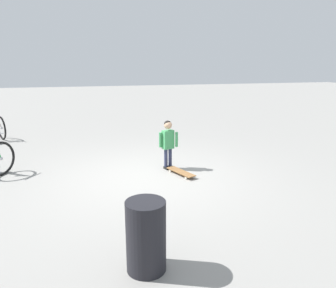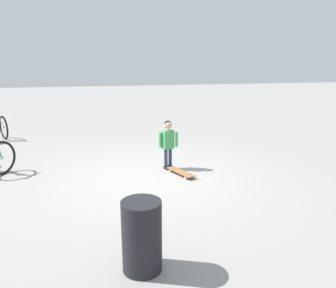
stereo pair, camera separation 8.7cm
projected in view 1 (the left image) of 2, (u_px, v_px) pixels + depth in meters
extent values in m
plane|color=gray|center=(147.00, 178.00, 6.55)|extent=(50.00, 50.00, 0.00)
cylinder|color=#2D3351|center=(170.00, 157.00, 7.10)|extent=(0.08, 0.08, 0.42)
cube|color=black|center=(171.00, 167.00, 7.13)|extent=(0.12, 0.17, 0.05)
cylinder|color=#2D3351|center=(166.00, 158.00, 7.04)|extent=(0.08, 0.08, 0.42)
cube|color=black|center=(167.00, 168.00, 7.07)|extent=(0.12, 0.17, 0.05)
cube|color=#3F9959|center=(168.00, 139.00, 6.97)|extent=(0.27, 0.21, 0.40)
cylinder|color=#3F9959|center=(177.00, 140.00, 6.97)|extent=(0.06, 0.06, 0.32)
cylinder|color=#3F9959|center=(160.00, 140.00, 6.94)|extent=(0.06, 0.06, 0.32)
sphere|color=tan|center=(168.00, 125.00, 6.89)|extent=(0.17, 0.17, 0.17)
sphere|color=black|center=(168.00, 124.00, 6.90)|extent=(0.16, 0.16, 0.16)
cube|color=olive|center=(181.00, 172.00, 6.71)|extent=(0.46, 0.77, 0.02)
cube|color=#B7B7BC|center=(189.00, 176.00, 6.51)|extent=(0.11, 0.07, 0.02)
cube|color=#B7B7BC|center=(173.00, 169.00, 6.92)|extent=(0.11, 0.07, 0.02)
cylinder|color=beige|center=(192.00, 176.00, 6.56)|extent=(0.05, 0.06, 0.06)
cylinder|color=beige|center=(186.00, 178.00, 6.47)|extent=(0.05, 0.06, 0.06)
cylinder|color=beige|center=(176.00, 169.00, 6.97)|extent=(0.05, 0.06, 0.06)
cylinder|color=beige|center=(170.00, 171.00, 6.88)|extent=(0.05, 0.06, 0.06)
torus|color=black|center=(1.00, 128.00, 9.64)|extent=(0.39, 0.64, 0.71)
cylinder|color=#B7B7BC|center=(1.00, 128.00, 9.64)|extent=(0.08, 0.08, 0.06)
torus|color=black|center=(1.00, 159.00, 6.61)|extent=(0.45, 0.61, 0.71)
cylinder|color=#B7B7BC|center=(1.00, 159.00, 6.61)|extent=(0.08, 0.08, 0.06)
cylinder|color=black|center=(146.00, 236.00, 3.58)|extent=(0.45, 0.45, 0.82)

